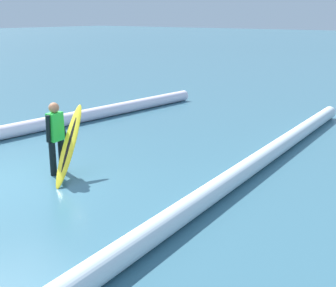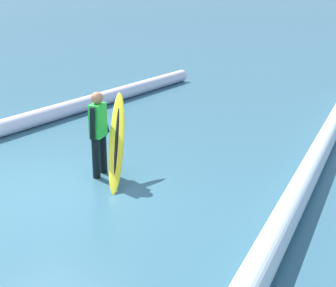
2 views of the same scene
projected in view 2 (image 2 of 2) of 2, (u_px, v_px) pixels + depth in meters
ground_plane at (47, 190)px, 8.51m from camera, size 191.28×191.28×0.00m
surfer at (98, 129)px, 8.89m from camera, size 0.51×0.28×1.56m
surfboard at (117, 141)px, 8.83m from camera, size 1.53×1.01×1.43m
wave_crest_midground at (291, 207)px, 7.39m from camera, size 18.29×1.85×0.39m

